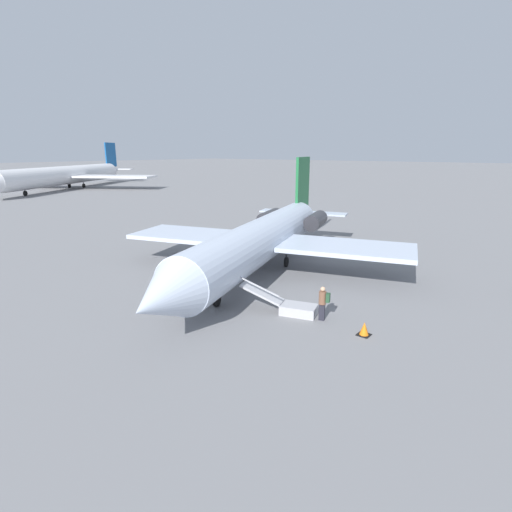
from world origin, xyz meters
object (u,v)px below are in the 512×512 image
airplane_main (264,237)px  boarding_stairs (291,306)px  airplane_far_center (67,175)px  passenger (323,301)px

airplane_main → boarding_stairs: size_ratio=6.47×
airplane_main → boarding_stairs: airplane_main is taller
airplane_far_center → boarding_stairs: size_ratio=10.76×
airplane_main → passenger: 9.34m
boarding_stairs → passenger: 1.83m
boarding_stairs → passenger: (-0.25, 1.70, 0.61)m
airplane_main → boarding_stairs: bearing=29.5°
boarding_stairs → passenger: bearing=170.6°
airplane_far_center → passenger: size_ratio=25.55×
passenger → airplane_far_center: bearing=-36.7°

